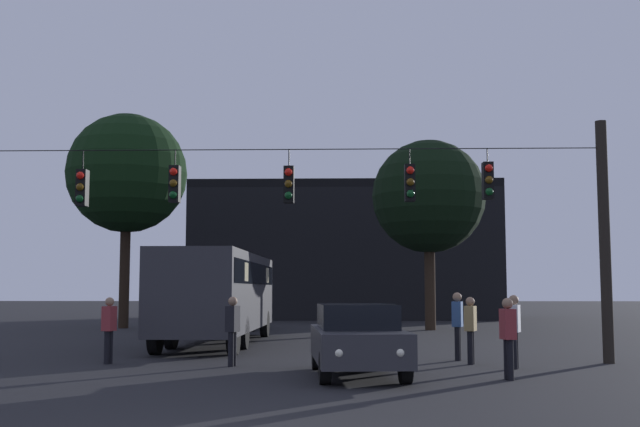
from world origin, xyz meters
TOP-DOWN VIEW (x-y plane):
  - ground_plane at (0.00, 24.50)m, footprint 168.00×168.00m
  - overhead_signal_span at (-0.01, 11.03)m, footprint 16.31×0.44m
  - city_bus at (-2.78, 17.47)m, footprint 2.64×11.02m
  - car_near_right at (1.68, 8.08)m, footprint 2.17×4.45m
  - car_far_left at (-3.33, 26.66)m, footprint 1.90×4.37m
  - pedestrian_crossing_left at (4.75, 7.37)m, footprint 0.30×0.39m
  - pedestrian_crossing_center at (4.36, 11.69)m, footprint 0.34×0.42m
  - pedestrian_crossing_right at (4.53, 10.68)m, footprint 0.36×0.42m
  - pedestrian_near_bus at (-1.27, 10.02)m, footprint 0.33×0.41m
  - pedestrian_trailing at (-4.44, 10.56)m, footprint 0.31×0.40m
  - pedestrian_far_side at (5.38, 9.64)m, footprint 0.36×0.43m
  - corner_building at (1.54, 40.87)m, footprint 18.69×8.84m
  - tree_left_silhouette at (5.35, 26.62)m, footprint 5.18×5.18m
  - tree_behind_building at (-8.94, 27.82)m, footprint 5.72×5.72m

SIDE VIEW (x-z plane):
  - ground_plane at x=0.00m, z-range 0.00..0.00m
  - car_near_right at x=1.68m, z-range 0.04..1.56m
  - car_far_left at x=-3.33m, z-range 0.04..1.56m
  - pedestrian_trailing at x=-4.44m, z-range 0.10..1.74m
  - pedestrian_crossing_right at x=4.53m, z-range 0.11..1.76m
  - pedestrian_near_bus at x=-1.27m, z-range 0.11..1.77m
  - pedestrian_crossing_left at x=4.75m, z-range 0.11..1.77m
  - pedestrian_far_side at x=5.38m, z-range 0.11..1.82m
  - pedestrian_crossing_center at x=4.36m, z-range 0.12..1.88m
  - city_bus at x=-2.78m, z-range 0.37..3.37m
  - overhead_signal_span at x=-0.01m, z-range 0.53..6.67m
  - corner_building at x=1.54m, z-range 0.00..8.32m
  - tree_left_silhouette at x=5.35m, z-range 1.71..10.36m
  - tree_behind_building at x=-8.94m, z-range 2.23..12.47m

